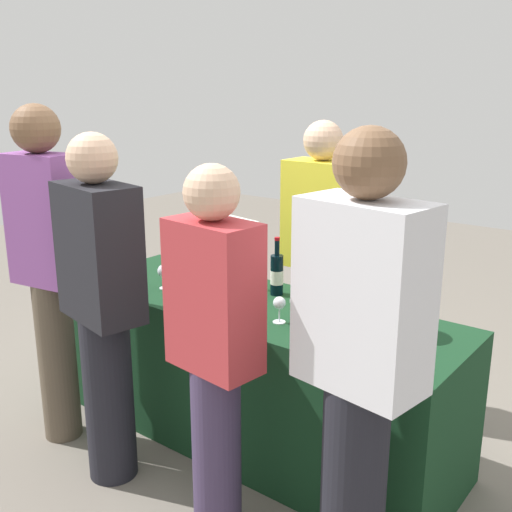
{
  "coord_description": "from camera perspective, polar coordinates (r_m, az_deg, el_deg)",
  "views": [
    {
      "loc": [
        1.79,
        -2.31,
        1.83
      ],
      "look_at": [
        0.0,
        0.0,
        1.02
      ],
      "focal_mm": 42.91,
      "sensor_mm": 36.0,
      "label": 1
    }
  ],
  "objects": [
    {
      "name": "guest_1",
      "position": [
        2.87,
        -14.14,
        -4.2
      ],
      "size": [
        0.46,
        0.31,
        1.65
      ],
      "rotation": [
        0.0,
        0.0,
        -0.19
      ],
      "color": "black",
      "rests_on": "ground_plane"
    },
    {
      "name": "server_pouring",
      "position": [
        3.56,
        5.98,
        0.16
      ],
      "size": [
        0.42,
        0.23,
        1.66
      ],
      "rotation": [
        0.0,
        0.0,
        3.14
      ],
      "color": "#3F3351",
      "rests_on": "ground_plane"
    },
    {
      "name": "wine_glass_2",
      "position": [
        2.84,
        2.19,
        -4.52
      ],
      "size": [
        0.06,
        0.06,
        0.13
      ],
      "color": "silver",
      "rests_on": "tasting_table"
    },
    {
      "name": "wine_bottle_1",
      "position": [
        3.35,
        -3.0,
        -0.87
      ],
      "size": [
        0.08,
        0.08,
        0.33
      ],
      "color": "black",
      "rests_on": "tasting_table"
    },
    {
      "name": "tasting_table",
      "position": [
        3.26,
        0.0,
        -10.83
      ],
      "size": [
        2.15,
        0.72,
        0.77
      ],
      "primitive_type": "cube",
      "color": "#14381E",
      "rests_on": "ground_plane"
    },
    {
      "name": "guest_2",
      "position": [
        2.4,
        -3.87,
        -8.55
      ],
      "size": [
        0.39,
        0.24,
        1.57
      ],
      "rotation": [
        0.0,
        0.0,
        -0.11
      ],
      "color": "#3F3351",
      "rests_on": "ground_plane"
    },
    {
      "name": "wine_bottle_3",
      "position": [
        3.07,
        5.24,
        -2.44
      ],
      "size": [
        0.08,
        0.08,
        0.33
      ],
      "color": "black",
      "rests_on": "tasting_table"
    },
    {
      "name": "guest_0",
      "position": [
        3.26,
        -18.81,
        -0.45
      ],
      "size": [
        0.38,
        0.25,
        1.76
      ],
      "rotation": [
        0.0,
        0.0,
        0.17
      ],
      "color": "brown",
      "rests_on": "ground_plane"
    },
    {
      "name": "wine_glass_3",
      "position": [
        2.82,
        3.82,
        -4.33
      ],
      "size": [
        0.07,
        0.07,
        0.15
      ],
      "color": "silver",
      "rests_on": "tasting_table"
    },
    {
      "name": "wine_glass_4",
      "position": [
        2.67,
        7.51,
        -6.02
      ],
      "size": [
        0.06,
        0.06,
        0.13
      ],
      "color": "silver",
      "rests_on": "tasting_table"
    },
    {
      "name": "guest_3",
      "position": [
        2.13,
        9.62,
        -9.84
      ],
      "size": [
        0.46,
        0.29,
        1.72
      ],
      "rotation": [
        0.0,
        0.0,
        -0.15
      ],
      "color": "black",
      "rests_on": "ground_plane"
    },
    {
      "name": "wine_glass_5",
      "position": [
        2.7,
        10.21,
        -5.68
      ],
      "size": [
        0.07,
        0.07,
        0.14
      ],
      "color": "silver",
      "rests_on": "tasting_table"
    },
    {
      "name": "wine_glass_0",
      "position": [
        3.35,
        -8.57,
        -1.45
      ],
      "size": [
        0.07,
        0.07,
        0.14
      ],
      "color": "silver",
      "rests_on": "tasting_table"
    },
    {
      "name": "wine_bottle_2",
      "position": [
        3.21,
        1.97,
        -1.71
      ],
      "size": [
        0.07,
        0.07,
        0.31
      ],
      "color": "black",
      "rests_on": "tasting_table"
    },
    {
      "name": "menu_board",
      "position": [
        4.47,
        -1.8,
        -2.25
      ],
      "size": [
        0.45,
        0.11,
        0.94
      ],
      "primitive_type": "cube",
      "rotation": [
        0.0,
        0.0,
        -0.18
      ],
      "color": "white",
      "rests_on": "ground_plane"
    },
    {
      "name": "wine_glass_1",
      "position": [
        3.19,
        -5.91,
        -2.15
      ],
      "size": [
        0.07,
        0.07,
        0.14
      ],
      "color": "silver",
      "rests_on": "tasting_table"
    },
    {
      "name": "ice_bucket",
      "position": [
        2.78,
        12.34,
        -4.86
      ],
      "size": [
        0.18,
        0.18,
        0.22
      ],
      "primitive_type": "cylinder",
      "color": "silver",
      "rests_on": "tasting_table"
    },
    {
      "name": "wine_bottle_0",
      "position": [
        3.65,
        -7.25,
        0.34
      ],
      "size": [
        0.08,
        0.08,
        0.32
      ],
      "color": "black",
      "rests_on": "tasting_table"
    },
    {
      "name": "ground_plane",
      "position": [
        3.45,
        0.0,
        -16.59
      ],
      "size": [
        12.0,
        12.0,
        0.0
      ],
      "primitive_type": "plane",
      "color": "slate"
    }
  ]
}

